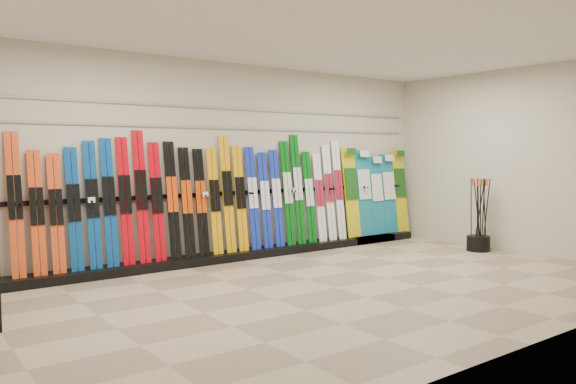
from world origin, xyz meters
TOP-DOWN VIEW (x-y plane):
  - floor at (0.00, 0.00)m, footprint 8.00×8.00m
  - back_wall at (0.00, 2.50)m, footprint 8.00×0.00m
  - right_wall at (4.00, 0.00)m, footprint 0.00×5.00m
  - ceiling at (0.00, 0.00)m, footprint 8.00×8.00m
  - ski_rack_base at (0.22, 2.28)m, footprint 8.00×0.40m
  - skis at (-0.46, 2.34)m, footprint 5.37×0.27m
  - snowboards at (3.08, 2.36)m, footprint 1.58×0.25m
  - pole_bin at (3.60, 0.51)m, footprint 0.38×0.38m
  - ski_poles at (3.63, 0.52)m, footprint 0.26×0.34m
  - slatwall_rail_0 at (0.00, 2.48)m, footprint 7.60×0.02m
  - slatwall_rail_1 at (0.00, 2.48)m, footprint 7.60×0.02m

SIDE VIEW (x-z plane):
  - floor at x=0.00m, z-range 0.00..0.00m
  - ski_rack_base at x=0.22m, z-range 0.00..0.12m
  - pole_bin at x=3.60m, z-range 0.00..0.25m
  - ski_poles at x=3.63m, z-range 0.02..1.20m
  - snowboards at x=3.08m, z-range 0.08..1.68m
  - skis at x=-0.46m, z-range 0.03..1.85m
  - back_wall at x=0.00m, z-range -2.50..5.50m
  - right_wall at x=4.00m, z-range -1.00..4.00m
  - slatwall_rail_0 at x=0.00m, z-range 1.98..2.02m
  - slatwall_rail_1 at x=0.00m, z-range 2.28..2.31m
  - ceiling at x=0.00m, z-range 3.00..3.00m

